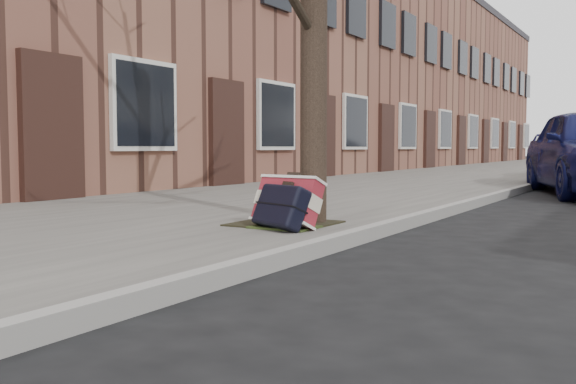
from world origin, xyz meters
The scene contains 6 objects.
ground centered at (0.00, 0.00, 0.00)m, with size 120.00×120.00×0.00m, color black.
near_sidewalk centered at (-3.70, 15.00, 0.06)m, with size 5.00×70.00×0.12m, color slate.
house_near centered at (-9.60, 16.00, 3.50)m, with size 6.80×40.00×7.00m, color brown.
dirt_patch centered at (-2.00, 1.20, 0.13)m, with size 0.85×0.85×0.01m, color black.
suitcase_red centered at (-1.83, 0.96, 0.35)m, with size 0.60×0.17×0.43m, color maroon.
suitcase_navy centered at (-1.81, 0.82, 0.33)m, with size 0.52×0.17×0.37m, color black.
Camera 1 is at (1.04, -3.87, 0.83)m, focal length 40.00 mm.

